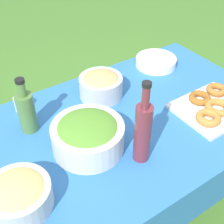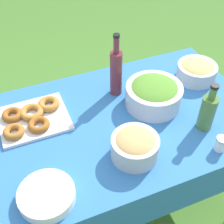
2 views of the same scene
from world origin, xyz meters
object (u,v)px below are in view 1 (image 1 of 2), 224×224
at_px(salad_bowl, 88,135).
at_px(wine_bottle, 143,131).
at_px(pasta_bowl, 18,195).
at_px(plate_stack, 156,62).
at_px(bread_bowl, 101,85).
at_px(olive_oil_bottle, 26,111).
at_px(donut_platter, 214,106).

bearing_deg(salad_bowl, wine_bottle, -48.76).
height_order(pasta_bowl, wine_bottle, wine_bottle).
relative_size(plate_stack, wine_bottle, 0.64).
height_order(wine_bottle, bread_bowl, wine_bottle).
distance_m(salad_bowl, plate_stack, 0.75).
bearing_deg(pasta_bowl, plate_stack, 24.31).
bearing_deg(pasta_bowl, bread_bowl, 33.49).
xyz_separation_m(pasta_bowl, wine_bottle, (0.48, -0.06, 0.09)).
relative_size(olive_oil_bottle, wine_bottle, 0.73).
distance_m(donut_platter, plate_stack, 0.47).
xyz_separation_m(plate_stack, olive_oil_bottle, (-0.82, -0.10, 0.08)).
height_order(donut_platter, bread_bowl, bread_bowl).
distance_m(salad_bowl, pasta_bowl, 0.35).
bearing_deg(donut_platter, wine_bottle, -174.74).
distance_m(salad_bowl, wine_bottle, 0.23).
bearing_deg(donut_platter, bread_bowl, 133.67).
bearing_deg(olive_oil_bottle, donut_platter, -25.24).
bearing_deg(olive_oil_bottle, plate_stack, 7.09).
relative_size(plate_stack, olive_oil_bottle, 0.88).
bearing_deg(donut_platter, pasta_bowl, 178.99).
relative_size(pasta_bowl, wine_bottle, 0.63).
bearing_deg(bread_bowl, donut_platter, -46.33).
distance_m(salad_bowl, donut_platter, 0.63).
bearing_deg(pasta_bowl, donut_platter, -1.01).
bearing_deg(bread_bowl, olive_oil_bottle, -175.28).
bearing_deg(donut_platter, olive_oil_bottle, 154.76).
height_order(salad_bowl, olive_oil_bottle, olive_oil_bottle).
xyz_separation_m(pasta_bowl, donut_platter, (0.96, -0.02, -0.04)).
relative_size(donut_platter, wine_bottle, 0.95).
xyz_separation_m(salad_bowl, wine_bottle, (0.14, -0.16, 0.07)).
xyz_separation_m(pasta_bowl, bread_bowl, (0.58, 0.38, 0.01)).
height_order(donut_platter, wine_bottle, wine_bottle).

